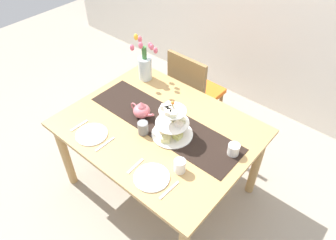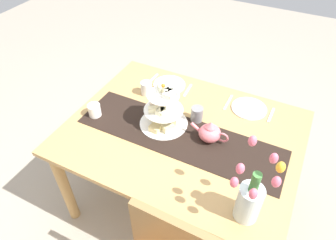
# 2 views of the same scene
# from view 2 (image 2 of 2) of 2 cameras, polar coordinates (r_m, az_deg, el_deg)

# --- Properties ---
(ground_plane) EXTENTS (8.00, 8.00, 0.00)m
(ground_plane) POSITION_cam_2_polar(r_m,az_deg,el_deg) (2.44, 2.21, -14.31)
(ground_plane) COLOR gray
(dining_table) EXTENTS (1.40, 1.09, 0.73)m
(dining_table) POSITION_cam_2_polar(r_m,az_deg,el_deg) (1.94, 2.70, -4.06)
(dining_table) COLOR tan
(dining_table) RESTS_ON ground_plane
(table_runner) EXTENTS (1.26, 0.35, 0.00)m
(table_runner) POSITION_cam_2_polar(r_m,az_deg,el_deg) (1.83, 2.12, -2.97)
(table_runner) COLOR black
(table_runner) RESTS_ON dining_table
(tiered_cake_stand) EXTENTS (0.30, 0.30, 0.30)m
(tiered_cake_stand) POSITION_cam_2_polar(r_m,az_deg,el_deg) (1.84, -0.80, 1.43)
(tiered_cake_stand) COLOR beige
(tiered_cake_stand) RESTS_ON table_runner
(teapot) EXTENTS (0.24, 0.13, 0.14)m
(teapot) POSITION_cam_2_polar(r_m,az_deg,el_deg) (1.79, 7.88, -2.34)
(teapot) COLOR #D66B75
(teapot) RESTS_ON table_runner
(tulip_vase) EXTENTS (0.19, 0.21, 0.42)m
(tulip_vase) POSITION_cam_2_polar(r_m,az_deg,el_deg) (1.44, 15.15, -13.83)
(tulip_vase) COLOR silver
(tulip_vase) RESTS_ON dining_table
(cream_jug) EXTENTS (0.08, 0.08, 0.08)m
(cream_jug) POSITION_cam_2_polar(r_m,az_deg,el_deg) (2.00, -13.60, 1.77)
(cream_jug) COLOR white
(cream_jug) RESTS_ON dining_table
(dinner_plate_left) EXTENTS (0.23, 0.23, 0.01)m
(dinner_plate_left) POSITION_cam_2_polar(r_m,az_deg,el_deg) (2.08, 14.94, 2.12)
(dinner_plate_left) COLOR white
(dinner_plate_left) RESTS_ON dining_table
(fork_left) EXTENTS (0.02, 0.15, 0.01)m
(fork_left) POSITION_cam_2_polar(r_m,az_deg,el_deg) (2.07, 18.73, 0.88)
(fork_left) COLOR silver
(fork_left) RESTS_ON dining_table
(knife_left) EXTENTS (0.01, 0.17, 0.01)m
(knife_left) POSITION_cam_2_polar(r_m,az_deg,el_deg) (2.10, 11.18, 3.26)
(knife_left) COLOR silver
(knife_left) RESTS_ON dining_table
(dinner_plate_right) EXTENTS (0.23, 0.23, 0.01)m
(dinner_plate_right) POSITION_cam_2_polar(r_m,az_deg,el_deg) (2.22, 0.24, 6.62)
(dinner_plate_right) COLOR white
(dinner_plate_right) RESTS_ON dining_table
(fork_right) EXTENTS (0.03, 0.15, 0.01)m
(fork_right) POSITION_cam_2_polar(r_m,az_deg,el_deg) (2.17, 3.68, 5.56)
(fork_right) COLOR silver
(fork_right) RESTS_ON dining_table
(knife_right) EXTENTS (0.02, 0.17, 0.01)m
(knife_right) POSITION_cam_2_polar(r_m,az_deg,el_deg) (2.28, -3.06, 7.53)
(knife_right) COLOR silver
(knife_right) RESTS_ON dining_table
(mug_grey) EXTENTS (0.08, 0.08, 0.09)m
(mug_grey) POSITION_cam_2_polar(r_m,az_deg,el_deg) (1.91, 5.44, 1.12)
(mug_grey) COLOR slate
(mug_grey) RESTS_ON table_runner
(mug_white_text) EXTENTS (0.08, 0.08, 0.09)m
(mug_white_text) POSITION_cam_2_polar(r_m,az_deg,el_deg) (2.12, -4.07, 5.96)
(mug_white_text) COLOR white
(mug_white_text) RESTS_ON dining_table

